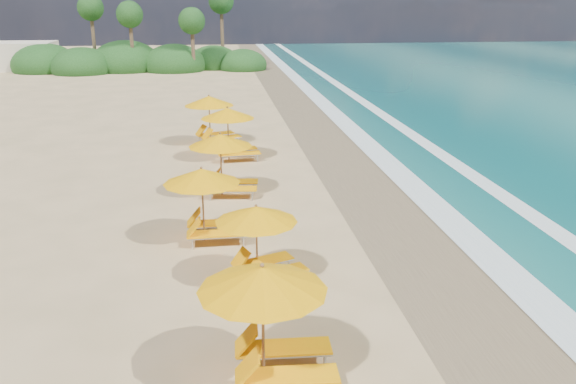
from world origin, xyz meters
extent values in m
plane|color=tan|center=(0.00, 0.00, 0.00)|extent=(160.00, 160.00, 0.00)
cube|color=#8B7952|center=(4.00, 0.00, 0.01)|extent=(4.00, 160.00, 0.01)
cube|color=white|center=(5.50, 0.00, 0.03)|extent=(1.20, 160.00, 0.01)
cube|color=white|center=(8.50, 0.00, 0.02)|extent=(0.80, 160.00, 0.01)
cylinder|color=olive|center=(-1.52, -8.14, 1.21)|extent=(0.06, 0.06, 2.41)
cone|color=#FFA805|center=(-1.52, -8.14, 2.21)|extent=(2.58, 2.58, 0.48)
sphere|color=olive|center=(-1.52, -8.14, 2.48)|extent=(0.09, 0.09, 0.09)
cylinder|color=olive|center=(-1.31, -3.83, 1.04)|extent=(0.05, 0.05, 2.08)
cone|color=#FFA805|center=(-1.31, -3.83, 1.90)|extent=(2.76, 2.76, 0.42)
sphere|color=olive|center=(-1.31, -3.83, 2.14)|extent=(0.07, 0.07, 0.07)
cylinder|color=olive|center=(-2.72, -0.79, 1.14)|extent=(0.06, 0.06, 2.27)
cone|color=#FFA805|center=(-2.72, -0.79, 2.08)|extent=(2.37, 2.37, 0.46)
sphere|color=olive|center=(-2.72, -0.79, 2.33)|extent=(0.08, 0.08, 0.08)
cylinder|color=olive|center=(-2.08, 3.66, 1.16)|extent=(0.06, 0.06, 2.33)
cone|color=#FFA805|center=(-2.08, 3.66, 2.13)|extent=(2.66, 2.66, 0.47)
sphere|color=olive|center=(-2.08, 3.66, 2.39)|extent=(0.08, 0.08, 0.08)
cylinder|color=olive|center=(-1.65, 8.78, 1.19)|extent=(0.06, 0.06, 2.39)
cone|color=#FFA805|center=(-1.65, 8.78, 2.19)|extent=(2.69, 2.69, 0.48)
sphere|color=olive|center=(-1.65, 8.78, 2.45)|extent=(0.09, 0.09, 0.09)
cylinder|color=olive|center=(-2.48, 12.07, 1.22)|extent=(0.06, 0.06, 2.43)
cone|color=#FFA805|center=(-2.48, 12.07, 2.22)|extent=(3.17, 3.17, 0.49)
sphere|color=olive|center=(-2.48, 12.07, 2.50)|extent=(0.09, 0.09, 0.09)
ellipsoid|color=#163D14|center=(-6.00, 45.00, 0.62)|extent=(6.40, 6.40, 4.16)
ellipsoid|color=#163D14|center=(-11.00, 46.00, 0.70)|extent=(7.20, 7.20, 4.68)
ellipsoid|color=#163D14|center=(-15.00, 44.00, 0.58)|extent=(6.00, 6.00, 3.90)
ellipsoid|color=#163D14|center=(-2.00, 47.00, 0.55)|extent=(5.60, 5.60, 3.64)
ellipsoid|color=#163D14|center=(-19.00, 46.00, 0.64)|extent=(6.60, 6.60, 4.29)
ellipsoid|color=#163D14|center=(1.00, 45.00, 0.49)|extent=(5.00, 5.00, 3.25)
cylinder|color=brown|center=(-4.00, 43.00, 2.50)|extent=(0.36, 0.36, 5.00)
sphere|color=#163D14|center=(-4.00, 43.00, 5.00)|extent=(2.60, 2.60, 2.60)
cylinder|color=brown|center=(-10.00, 44.00, 2.80)|extent=(0.36, 0.36, 5.60)
sphere|color=#163D14|center=(-10.00, 44.00, 5.60)|extent=(2.60, 2.60, 2.60)
cylinder|color=brown|center=(-14.00, 46.00, 3.10)|extent=(0.36, 0.36, 6.20)
sphere|color=#163D14|center=(-14.00, 46.00, 6.20)|extent=(2.60, 2.60, 2.60)
cylinder|color=brown|center=(-1.00, 47.00, 3.40)|extent=(0.36, 0.36, 6.80)
sphere|color=#163D14|center=(-1.00, 47.00, 6.80)|extent=(2.60, 2.60, 2.60)
cube|color=beige|center=(-22.00, 48.00, 1.40)|extent=(7.00, 5.00, 2.80)
camera|label=1|loc=(-2.31, -18.15, 7.18)|focal=37.21mm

